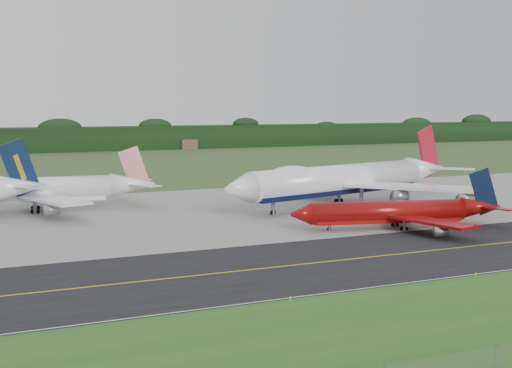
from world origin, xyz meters
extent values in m
plane|color=#375427|center=(0.00, 0.00, 0.00)|extent=(600.00, 600.00, 0.00)
cube|color=black|center=(0.00, -4.00, 0.01)|extent=(400.00, 32.00, 0.02)
cube|color=gray|center=(0.00, 51.00, 0.01)|extent=(400.00, 78.00, 0.01)
cube|color=gold|center=(0.00, -4.00, 0.03)|extent=(400.00, 0.40, 0.00)
cube|color=silver|center=(0.00, -19.50, 0.03)|extent=(400.00, 0.25, 0.00)
cube|color=black|center=(0.00, 275.00, 6.00)|extent=(700.00, 24.00, 12.00)
cylinder|color=white|center=(22.42, 45.05, 6.36)|extent=(51.67, 19.53, 6.57)
cube|color=black|center=(22.42, 45.05, 4.23)|extent=(48.75, 17.29, 2.30)
cone|color=white|center=(-5.70, 37.63, 6.36)|extent=(7.92, 8.00, 6.57)
cone|color=white|center=(54.01, 53.38, 6.85)|extent=(14.87, 9.83, 6.57)
ellipsoid|color=white|center=(8.42, 41.35, 8.17)|extent=(14.37, 8.81, 4.19)
cube|color=white|center=(34.83, 33.19, 5.21)|extent=(25.89, 28.46, 0.56)
cube|color=white|center=(27.37, 61.48, 5.21)|extent=(14.38, 30.45, 0.56)
cube|color=#B31426|center=(54.72, 53.57, 11.32)|extent=(9.26, 2.91, 13.60)
cylinder|color=gray|center=(30.77, 32.78, 3.42)|extent=(4.17, 3.58, 2.76)
cylinder|color=gray|center=(23.64, 59.84, 3.42)|extent=(4.17, 3.58, 2.76)
cylinder|color=gray|center=(39.75, 21.99, 3.42)|extent=(4.17, 3.58, 2.76)
cylinder|color=gray|center=(26.13, 73.65, 3.42)|extent=(4.17, 3.58, 2.76)
cylinder|color=black|center=(3.42, 40.04, 0.59)|extent=(1.28, 0.82, 1.18)
cylinder|color=slate|center=(27.34, 42.61, 2.20)|extent=(1.12, 1.12, 4.39)
cylinder|color=black|center=(27.34, 42.61, 0.59)|extent=(1.29, 0.87, 1.18)
cylinder|color=slate|center=(25.50, 49.59, 2.20)|extent=(1.12, 1.12, 4.39)
cylinder|color=black|center=(25.50, 49.59, 0.59)|extent=(1.29, 0.87, 1.18)
cylinder|color=maroon|center=(15.54, 15.71, 3.32)|extent=(30.16, 11.17, 4.07)
cube|color=#970C0B|center=(15.54, 15.71, 2.00)|extent=(28.46, 9.82, 1.42)
cone|color=maroon|center=(-0.87, 19.78, 3.32)|extent=(4.63, 4.85, 4.07)
cone|color=maroon|center=(33.99, 11.15, 3.62)|extent=(8.68, 5.85, 4.07)
cube|color=maroon|center=(18.54, 6.35, 2.61)|extent=(8.55, 17.48, 0.46)
cube|color=maroon|center=(22.56, 22.60, 2.61)|extent=(14.74, 16.44, 0.46)
cube|color=black|center=(34.54, 11.02, 6.69)|extent=(6.31, 1.86, 9.26)
cylinder|color=gray|center=(17.28, 2.53, 1.50)|extent=(2.57, 2.19, 1.71)
cylinder|color=gray|center=(23.23, 26.56, 1.50)|extent=(2.57, 2.19, 1.71)
cylinder|color=black|center=(4.45, 18.46, 0.37)|extent=(0.79, 0.50, 0.73)
cylinder|color=slate|center=(17.34, 12.96, 1.05)|extent=(0.69, 0.69, 2.10)
cylinder|color=black|center=(17.34, 12.96, 0.37)|extent=(0.80, 0.53, 0.73)
cylinder|color=slate|center=(18.42, 17.31, 1.05)|extent=(0.69, 0.69, 2.10)
cylinder|color=black|center=(18.42, 17.31, 0.37)|extent=(0.80, 0.53, 0.73)
cone|color=white|center=(-45.97, 60.95, 6.22)|extent=(13.05, 8.30, 6.17)
cube|color=#0C1B39|center=(-45.29, 61.07, 10.30)|extent=(8.59, 2.07, 12.46)
cylinder|color=white|center=(-44.77, 66.76, 4.96)|extent=(38.71, 11.06, 5.33)
cube|color=white|center=(-44.77, 66.76, 3.23)|extent=(36.62, 9.45, 1.86)
cone|color=white|center=(-20.81, 63.10, 5.36)|extent=(10.81, 6.79, 5.33)
cube|color=white|center=(-39.78, 54.89, 4.03)|extent=(12.82, 23.03, 0.48)
cube|color=white|center=(-36.47, 76.60, 4.03)|extent=(17.95, 22.12, 0.48)
cube|color=red|center=(-20.22, 63.01, 8.82)|extent=(7.33, 1.53, 10.59)
cylinder|color=gray|center=(-40.89, 49.74, 2.57)|extent=(3.21, 2.65, 2.24)
cylinder|color=gray|center=(-35.99, 81.84, 2.57)|extent=(3.21, 2.65, 2.24)
cylinder|color=slate|center=(-42.18, 63.40, 1.68)|extent=(0.85, 0.85, 3.36)
cylinder|color=black|center=(-42.18, 63.40, 0.48)|extent=(1.02, 0.62, 0.96)
cylinder|color=slate|center=(-41.29, 69.19, 1.68)|extent=(0.85, 0.85, 3.36)
cylinder|color=black|center=(-41.29, 69.19, 0.48)|extent=(1.02, 0.62, 0.96)
cylinder|color=yellow|center=(-24.05, -20.50, 0.25)|extent=(0.16, 0.16, 0.50)
cylinder|color=yellow|center=(4.46, -20.50, 0.25)|extent=(0.16, 0.16, 0.50)
camera|label=1|loc=(-62.74, -94.19, 23.26)|focal=50.00mm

